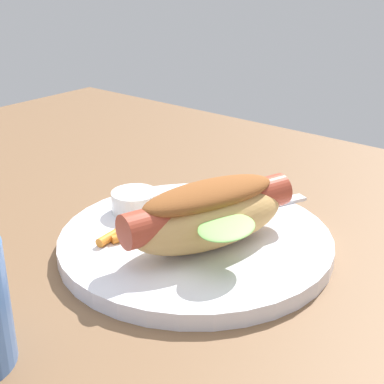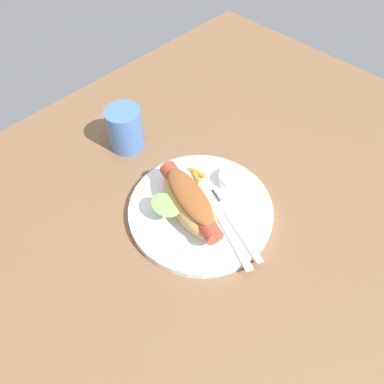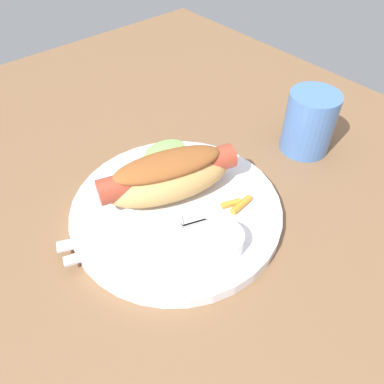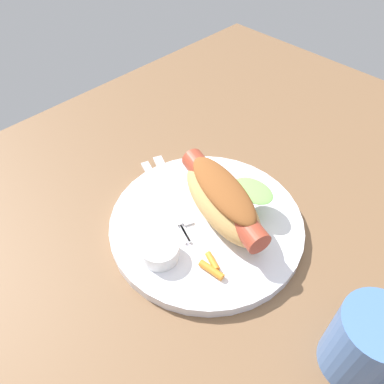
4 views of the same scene
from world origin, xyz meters
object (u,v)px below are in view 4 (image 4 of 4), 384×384
at_px(hot_dog, 223,198).
at_px(sauce_ramekin, 160,251).
at_px(knife, 172,188).
at_px(plate, 206,224).
at_px(fork, 164,197).
at_px(carrot_garnish, 212,267).
at_px(drinking_cup, 366,344).

height_order(hot_dog, sauce_ramekin, hot_dog).
height_order(hot_dog, knife, hot_dog).
xyz_separation_m(plate, hot_dog, (0.02, -0.01, 0.04)).
bearing_deg(fork, plate, 31.09).
bearing_deg(sauce_ramekin, carrot_garnish, -60.72).
height_order(knife, carrot_garnish, carrot_garnish).
xyz_separation_m(hot_dog, drinking_cup, (-0.04, -0.23, -0.00)).
xyz_separation_m(hot_dog, knife, (-0.02, 0.09, -0.03)).
distance_m(plate, fork, 0.07).
height_order(sauce_ramekin, drinking_cup, drinking_cup).
bearing_deg(fork, sauce_ramekin, -24.62).
height_order(hot_dog, fork, hot_dog).
distance_m(hot_dog, knife, 0.09).
relative_size(knife, drinking_cup, 1.59).
bearing_deg(knife, sauce_ramekin, -25.76).
xyz_separation_m(sauce_ramekin, knife, (0.09, 0.08, -0.01)).
height_order(fork, carrot_garnish, carrot_garnish).
xyz_separation_m(plate, knife, (0.01, 0.08, 0.01)).
xyz_separation_m(hot_dog, carrot_garnish, (-0.07, -0.05, -0.03)).
relative_size(hot_dog, knife, 1.20).
bearing_deg(carrot_garnish, drinking_cup, -80.39).
bearing_deg(carrot_garnish, plate, 48.36).
height_order(plate, carrot_garnish, carrot_garnish).
height_order(sauce_ramekin, carrot_garnish, sauce_ramekin).
xyz_separation_m(knife, drinking_cup, (-0.03, -0.32, 0.03)).
relative_size(fork, carrot_garnish, 4.22).
xyz_separation_m(plate, carrot_garnish, (-0.05, -0.06, 0.01)).
bearing_deg(hot_dog, fork, -137.86).
bearing_deg(drinking_cup, knife, 84.94).
bearing_deg(plate, fork, 101.09).
bearing_deg(drinking_cup, plate, 84.94).
relative_size(hot_dog, drinking_cup, 1.92).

